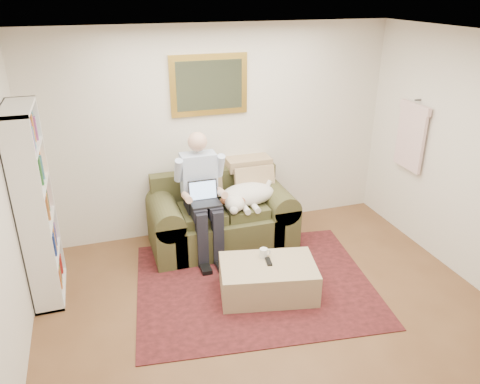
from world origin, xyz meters
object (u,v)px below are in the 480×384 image
sofa (222,221)px  sleeping_dog (248,194)px  seated_man (203,198)px  ottoman (268,279)px  laptop (204,197)px  coffee_mug (264,253)px  bookshelf (35,206)px

sofa → sleeping_dog: size_ratio=2.43×
seated_man → ottoman: size_ratio=1.49×
laptop → coffee_mug: laptop is taller
laptop → bookshelf: (-1.75, -0.20, 0.23)m
sofa → ottoman: (0.17, -1.17, -0.12)m
sleeping_dog → coffee_mug: sleeping_dog is taller
sleeping_dog → coffee_mug: bearing=-98.5°
sofa → bookshelf: bearing=-168.0°
bookshelf → sofa: bearing=12.0°
seated_man → laptop: size_ratio=4.33×
sofa → ottoman: 1.19m
sofa → coffee_mug: size_ratio=17.42×
ottoman → bookshelf: bookshelf is taller
sofa → sleeping_dog: bearing=-15.7°
sleeping_dog → laptop: bearing=-166.4°
sofa → seated_man: bearing=-148.5°
sofa → ottoman: sofa is taller
sleeping_dog → bookshelf: (-2.32, -0.34, 0.33)m
sofa → bookshelf: bookshelf is taller
laptop → bookshelf: bearing=-173.5°
seated_man → sleeping_dog: seated_man is taller
sofa → sleeping_dog: 0.49m
seated_man → bookshelf: size_ratio=0.73×
sleeping_dog → bookshelf: 2.37m
laptop → ottoman: 1.20m
coffee_mug → laptop: bearing=118.6°
laptop → bookshelf: bookshelf is taller
ottoman → coffee_mug: bearing=88.3°
coffee_mug → sofa: bearing=99.6°
sleeping_dog → coffee_mug: 0.98m
seated_man → ottoman: (0.43, -1.01, -0.55)m
sofa → ottoman: size_ratio=1.78×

